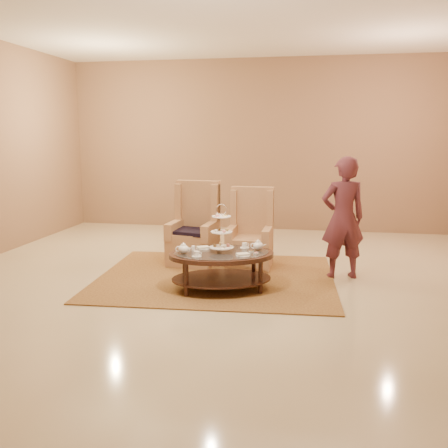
% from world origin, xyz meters
% --- Properties ---
extents(ground, '(8.00, 8.00, 0.00)m').
position_xyz_m(ground, '(0.00, 0.00, 0.00)').
color(ground, beige).
rests_on(ground, ground).
extents(ceiling, '(8.00, 8.00, 0.02)m').
position_xyz_m(ceiling, '(0.00, 0.00, 0.00)').
color(ceiling, silver).
rests_on(ceiling, ground).
extents(wall_back, '(8.00, 0.04, 3.50)m').
position_xyz_m(wall_back, '(0.00, 4.00, 1.75)').
color(wall_back, '#8F6A4E').
rests_on(wall_back, ground).
extents(rug, '(3.38, 2.87, 0.02)m').
position_xyz_m(rug, '(-0.17, 0.19, 0.01)').
color(rug, olive).
rests_on(rug, ground).
extents(tea_table, '(1.55, 1.27, 1.12)m').
position_xyz_m(tea_table, '(0.01, -0.34, 0.41)').
color(tea_table, black).
rests_on(tea_table, ground).
extents(armchair_left, '(0.73, 0.75, 1.27)m').
position_xyz_m(armchair_left, '(-0.66, 0.95, 0.43)').
color(armchair_left, tan).
rests_on(armchair_left, ground).
extents(armchair_right, '(0.65, 0.67, 1.19)m').
position_xyz_m(armchair_right, '(0.22, 0.89, 0.40)').
color(armchair_right, tan).
rests_on(armchair_right, ground).
extents(person, '(0.71, 0.57, 1.68)m').
position_xyz_m(person, '(1.54, 0.53, 0.84)').
color(person, '#54242E').
rests_on(person, ground).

